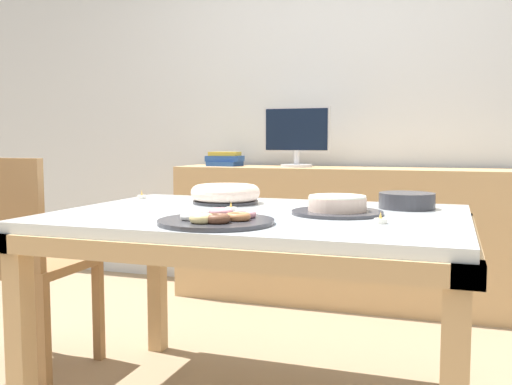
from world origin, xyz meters
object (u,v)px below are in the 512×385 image
at_px(chair, 22,256).
at_px(tealight_centre, 312,204).
at_px(cake_chocolate_round, 337,207).
at_px(cake_golden_bundt, 225,194).
at_px(pastry_platter, 216,220).
at_px(book_stack, 225,159).
at_px(tealight_near_front, 231,209).
at_px(computer_monitor, 297,137).
at_px(tealight_right_edge, 381,220).
at_px(tealight_near_cakes, 142,196).
at_px(plate_stack, 407,201).

xyz_separation_m(chair, tealight_centre, (1.19, 0.26, 0.24)).
relative_size(cake_chocolate_round, cake_golden_bundt, 1.12).
bearing_deg(pastry_platter, book_stack, 111.35).
bearing_deg(cake_chocolate_round, tealight_near_front, -172.67).
bearing_deg(chair, cake_golden_bundt, 16.75).
xyz_separation_m(computer_monitor, tealight_centre, (0.41, -1.31, -0.27)).
xyz_separation_m(cake_chocolate_round, tealight_near_front, (-0.38, -0.05, -0.02)).
relative_size(computer_monitor, book_stack, 1.81).
xyz_separation_m(chair, tealight_right_edge, (1.50, -0.13, 0.24)).
bearing_deg(pastry_platter, tealight_near_cakes, 135.30).
height_order(book_stack, cake_chocolate_round, book_stack).
bearing_deg(tealight_centre, book_stack, 124.51).
relative_size(cake_chocolate_round, tealight_near_cakes, 7.99).
relative_size(cake_golden_bundt, tealight_near_cakes, 7.12).
xyz_separation_m(tealight_near_front, tealight_centre, (0.24, 0.26, 0.00)).
bearing_deg(plate_stack, tealight_right_edge, -96.02).
distance_m(book_stack, tealight_near_cakes, 1.28).
height_order(computer_monitor, cake_chocolate_round, computer_monitor).
distance_m(chair, pastry_platter, 1.09).
bearing_deg(tealight_near_front, cake_golden_bundt, 116.14).
distance_m(computer_monitor, plate_stack, 1.51).
xyz_separation_m(computer_monitor, cake_chocolate_round, (0.55, -1.52, -0.26)).
bearing_deg(cake_chocolate_round, pastry_platter, -130.69).
relative_size(chair, plate_stack, 4.48).
bearing_deg(book_stack, pastry_platter, -68.65).
height_order(cake_golden_bundt, tealight_near_cakes, cake_golden_bundt).
xyz_separation_m(plate_stack, tealight_centre, (-0.36, -0.04, -0.02)).
bearing_deg(chair, plate_stack, 11.12).
xyz_separation_m(plate_stack, tealight_near_cakes, (-1.14, 0.00, -0.02)).
xyz_separation_m(chair, cake_chocolate_round, (1.33, 0.05, 0.25)).
distance_m(cake_golden_bundt, plate_stack, 0.72).
xyz_separation_m(computer_monitor, tealight_near_cakes, (-0.37, -1.27, -0.27)).
distance_m(computer_monitor, pastry_platter, 1.92).
bearing_deg(cake_golden_bundt, tealight_centre, 2.55).
relative_size(chair, pastry_platter, 2.60).
bearing_deg(book_stack, tealight_right_edge, -54.61).
bearing_deg(plate_stack, tealight_near_front, -153.05).
relative_size(pastry_platter, tealight_near_cakes, 9.04).
bearing_deg(cake_chocolate_round, chair, -177.90).
bearing_deg(tealight_near_front, book_stack, 112.84).
height_order(pastry_platter, tealight_near_cakes, pastry_platter).
distance_m(pastry_platter, tealight_right_edge, 0.51).
height_order(cake_golden_bundt, plate_stack, cake_golden_bundt).
height_order(tealight_near_front, tealight_right_edge, same).
xyz_separation_m(plate_stack, tealight_right_edge, (-0.05, -0.44, -0.02)).
xyz_separation_m(cake_golden_bundt, plate_stack, (0.72, 0.06, -0.01)).
bearing_deg(tealight_near_cakes, cake_chocolate_round, -15.46).
bearing_deg(pastry_platter, plate_stack, 49.41).
xyz_separation_m(computer_monitor, tealight_near_front, (0.17, -1.57, -0.27)).
relative_size(book_stack, plate_stack, 1.11).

